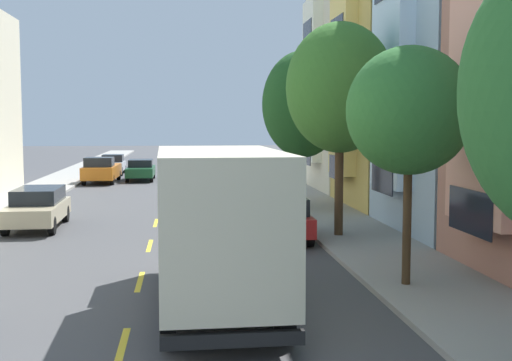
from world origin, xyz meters
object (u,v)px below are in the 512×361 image
Objects in this scene: street_tree_second at (409,111)px; delivery_box_truck at (216,219)px; parked_hatchback_silver at (113,165)px; parked_hatchback_red at (282,218)px; parked_pickup_orange at (101,170)px; moving_forest_sedan at (141,170)px; street_tree_third at (340,88)px; parked_wagon_champagne at (38,207)px; street_tree_farthest at (303,105)px.

delivery_box_truck is (-4.59, -1.19, -2.33)m from street_tree_second.
parked_hatchback_red is at bearing -73.84° from parked_hatchback_silver.
parked_hatchback_silver is 1.00× the size of parked_hatchback_red.
parked_hatchback_silver is at bearing 106.16° from parked_hatchback_red.
parked_hatchback_silver is at bearing 99.05° from delivery_box_truck.
parked_pickup_orange is 1.19× the size of moving_forest_sedan.
parked_wagon_champagne is at bearing 161.79° from street_tree_third.
parked_hatchback_red is at bearing 72.43° from delivery_box_truck.
street_tree_second is 1.26× the size of moving_forest_sedan.
moving_forest_sedan is at bearing 82.88° from parked_wagon_champagne.
street_tree_farthest reaches higher than parked_pickup_orange.
street_tree_third is 4.82m from parked_hatchback_red.
parked_wagon_champagne is at bearing -97.12° from moving_forest_sedan.
parked_wagon_champagne is (-0.12, -26.30, 0.05)m from parked_hatchback_silver.
parked_wagon_champagne is at bearing 135.27° from street_tree_second.
street_tree_third is 1.35× the size of parked_pickup_orange.
street_tree_third reaches higher than parked_hatchback_silver.
moving_forest_sedan is (-3.61, 32.58, -1.19)m from delivery_box_truck.
street_tree_third reaches higher than delivery_box_truck.
street_tree_second is at bearing -70.34° from parked_pickup_orange.
delivery_box_truck is 32.80m from moving_forest_sedan.
moving_forest_sedan is at bearing 32.23° from parked_pickup_orange.
street_tree_second is 1.40× the size of parked_hatchback_red.
moving_forest_sedan is (2.46, 1.55, -0.08)m from parked_pickup_orange.
street_tree_second is 31.87m from parked_pickup_orange.
delivery_box_truck is at bearing -106.54° from street_tree_farthest.
street_tree_second reaches higher than delivery_box_truck.
parked_pickup_orange is at bearing 109.66° from street_tree_second.
parked_hatchback_silver is at bearing 115.17° from street_tree_farthest.
parked_hatchback_silver is 7.15m from parked_pickup_orange.
street_tree_third is at bearing 61.12° from delivery_box_truck.
delivery_box_truck reaches higher than parked_pickup_orange.
delivery_box_truck is 1.42× the size of parked_pickup_orange.
parked_hatchback_red is at bearing 105.83° from street_tree_second.
delivery_box_truck is 8.70m from parked_hatchback_red.
parked_hatchback_silver is (-10.67, 36.99, -3.51)m from street_tree_second.
parked_hatchback_red is 0.90× the size of moving_forest_sedan.
moving_forest_sedan is (2.59, 20.71, -0.05)m from parked_wagon_champagne.
street_tree_farthest is 1.74× the size of parked_hatchback_silver.
street_tree_third is 32.00m from parked_hatchback_silver.
delivery_box_truck is 1.89× the size of parked_hatchback_red.
street_tree_third is 1.80× the size of parked_hatchback_silver.
street_tree_farthest is 25.41m from parked_hatchback_silver.
parked_pickup_orange is 1.13× the size of parked_wagon_champagne.
street_tree_second reaches higher than moving_forest_sedan.
parked_pickup_orange reaches higher than parked_wagon_champagne.
street_tree_farthest reaches higher than moving_forest_sedan.
parked_hatchback_silver is 0.89× the size of moving_forest_sedan.
delivery_box_truck reaches higher than parked_hatchback_silver.
parked_hatchback_red is (8.68, -29.96, 0.00)m from parked_hatchback_silver.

